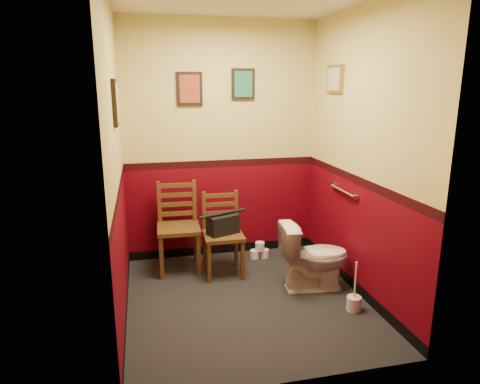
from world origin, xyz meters
name	(u,v)px	position (x,y,z in m)	size (l,w,h in m)	color
floor	(246,300)	(0.00, 0.00, 0.00)	(2.20, 2.40, 0.00)	black
wall_back	(221,143)	(0.00, 1.20, 1.35)	(2.20, 2.70, 0.00)	#52030E
wall_front	(293,193)	(0.00, -1.20, 1.35)	(2.20, 2.70, 0.00)	#52030E
wall_left	(117,165)	(-1.10, 0.00, 1.35)	(2.40, 2.70, 0.00)	#52030E
wall_right	(361,156)	(1.10, 0.00, 1.35)	(2.40, 2.70, 0.00)	#52030E
grab_bar	(343,191)	(1.07, 0.25, 0.95)	(0.05, 0.56, 0.06)	silver
framed_print_back_a	(189,89)	(-0.35, 1.18, 1.95)	(0.28, 0.04, 0.36)	black
framed_print_back_b	(243,84)	(0.25, 1.18, 2.00)	(0.26, 0.04, 0.34)	black
framed_print_left	(115,103)	(-1.08, 0.10, 1.85)	(0.04, 0.30, 0.38)	black
framed_print_right	(335,79)	(1.08, 0.60, 2.05)	(0.04, 0.34, 0.28)	olive
toilet	(314,257)	(0.72, 0.09, 0.34)	(0.38, 0.68, 0.67)	white
toilet_brush	(354,302)	(0.91, -0.41, 0.08)	(0.13, 0.13, 0.47)	silver
chair_left	(178,227)	(-0.55, 0.87, 0.49)	(0.47, 0.47, 0.97)	brown
chair_right	(222,234)	(-0.10, 0.66, 0.44)	(0.42, 0.42, 0.88)	brown
handbag	(223,224)	(-0.10, 0.62, 0.56)	(0.36, 0.27, 0.24)	black
tp_stack	(260,251)	(0.40, 0.95, 0.08)	(0.23, 0.12, 0.20)	silver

